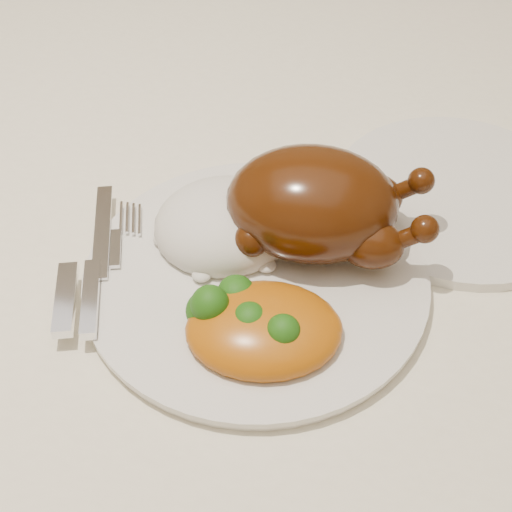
% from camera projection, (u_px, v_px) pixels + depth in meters
% --- Properties ---
extents(floor, '(4.00, 4.00, 0.00)m').
position_uv_depth(floor, '(181.00, 510.00, 1.26)').
color(floor, brown).
rests_on(floor, ground).
extents(dining_table, '(1.60, 0.90, 0.76)m').
position_uv_depth(dining_table, '(135.00, 248.00, 0.78)').
color(dining_table, brown).
rests_on(dining_table, floor).
extents(tablecloth, '(1.73, 1.03, 0.18)m').
position_uv_depth(tablecloth, '(127.00, 198.00, 0.73)').
color(tablecloth, white).
rests_on(tablecloth, dining_table).
extents(dinner_plate, '(0.29, 0.29, 0.01)m').
position_uv_depth(dinner_plate, '(256.00, 277.00, 0.60)').
color(dinner_plate, silver).
rests_on(dinner_plate, tablecloth).
extents(side_plate, '(0.24, 0.24, 0.01)m').
position_uv_depth(side_plate, '(458.00, 195.00, 0.68)').
color(side_plate, silver).
rests_on(side_plate, tablecloth).
extents(roast_chicken, '(0.18, 0.12, 0.09)m').
position_uv_depth(roast_chicken, '(317.00, 204.00, 0.59)').
color(roast_chicken, '#441C07').
rests_on(roast_chicken, dinner_plate).
extents(rice_mound, '(0.16, 0.15, 0.06)m').
position_uv_depth(rice_mound, '(225.00, 226.00, 0.62)').
color(rice_mound, white).
rests_on(rice_mound, dinner_plate).
extents(mac_and_cheese, '(0.14, 0.12, 0.05)m').
position_uv_depth(mac_and_cheese, '(262.00, 325.00, 0.55)').
color(mac_and_cheese, '#B0670B').
rests_on(mac_and_cheese, dinner_plate).
extents(cutlery, '(0.06, 0.18, 0.01)m').
position_uv_depth(cutlery, '(89.00, 276.00, 0.59)').
color(cutlery, silver).
rests_on(cutlery, dinner_plate).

